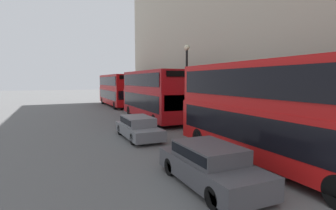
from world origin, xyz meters
name	(u,v)px	position (x,y,z in m)	size (l,w,h in m)	color
bus_leading	(271,109)	(1.60, 5.43, 2.37)	(2.59, 10.59, 4.29)	red
bus_second_in_queue	(153,93)	(1.60, 19.02, 2.39)	(2.59, 10.11, 4.33)	#A80F14
bus_third_in_queue	(116,89)	(1.60, 32.95, 2.35)	(2.59, 11.37, 4.26)	#B20C0F
car_dark_sedan	(210,164)	(-1.80, 4.70, 0.73)	(1.88, 4.45, 1.38)	#47474C
car_hatchback	(138,127)	(-1.80, 12.60, 0.71)	(1.76, 4.59, 1.32)	slate
street_lamp	(187,75)	(3.31, 15.90, 3.91)	(0.44, 0.44, 6.30)	black
pedestrian	(131,99)	(4.30, 34.95, 0.81)	(0.36, 0.36, 1.75)	maroon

